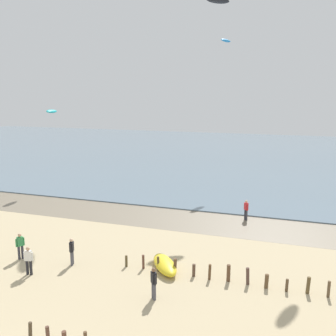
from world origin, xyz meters
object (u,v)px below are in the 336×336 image
Objects in this scene: person_right_flank at (246,209)px; kite_aloft_8 at (226,41)px; person_by_waterline at (154,282)px; kite_aloft_9 at (52,111)px; person_far_down_beach at (72,251)px; person_left_flank at (29,260)px; person_mid_beach at (20,245)px; grounded_kite at (165,265)px; kite_aloft_4 at (218,0)px.

person_right_flank is 23.86m from kite_aloft_8.
person_by_waterline is 29.10m from kite_aloft_9.
kite_aloft_9 is (-13.48, 17.80, 7.54)m from person_far_down_beach.
kite_aloft_8 is (5.16, 31.42, 15.74)m from person_left_flank.
person_mid_beach is at bearing 139.30° from person_left_flank.
kite_aloft_8 is (3.54, 29.43, 15.74)m from person_far_down_beach.
person_by_waterline is 0.55× the size of grounded_kite.
person_far_down_beach is at bearing 67.21° from grounded_kite.
kite_aloft_4 is at bearing -31.00° from grounded_kite.
person_mid_beach is 9.36m from grounded_kite.
grounded_kite is at bearing -106.37° from person_right_flank.
kite_aloft_8 is at bearing 48.61° from kite_aloft_4.
person_right_flank is 1.00× the size of person_far_down_beach.
person_by_waterline is at bearing -131.79° from kite_aloft_4.
person_far_down_beach is 33.56m from kite_aloft_8.
kite_aloft_4 is 9.10m from kite_aloft_8.
grounded_kite is 26.60m from kite_aloft_9.
person_mid_beach and person_by_waterline have the same top height.
kite_aloft_8 is at bearing -61.74° from kite_aloft_9.
kite_aloft_9 is (-19.12, 16.60, 8.14)m from grounded_kite.
person_by_waterline is 1.00× the size of person_right_flank.
person_far_down_beach is at bearing -148.30° from kite_aloft_4.
kite_aloft_8 is at bearing -30.60° from grounded_kite.
person_left_flank is 7.96m from grounded_kite.
grounded_kite is 1.52× the size of kite_aloft_8.
kite_aloft_9 is at bearing 118.66° from person_mid_beach.
person_left_flank is at bearing -129.15° from person_far_down_beach.
person_far_down_beach is (-8.90, -12.32, 0.00)m from person_right_flank.
kite_aloft_4 is 21.10m from kite_aloft_9.
kite_aloft_8 is (7.12, 29.74, 15.74)m from person_mid_beach.
kite_aloft_8 is 1.01× the size of kite_aloft_9.
person_mid_beach is 34.39m from kite_aloft_8.
person_by_waterline is at bearing 23.96° from kite_aloft_8.
person_right_flank is (10.53, 14.32, 0.00)m from person_left_flank.
person_far_down_beach is 0.55× the size of grounded_kite.
grounded_kite is at bearing 9.35° from person_mid_beach.
person_by_waterline is 7.87m from person_left_flank.
person_mid_beach reaches higher than grounded_kite.
person_mid_beach and person_left_flank have the same top height.
person_left_flank and person_right_flank have the same top height.
person_mid_beach is 17.76m from person_right_flank.
kite_aloft_9 is at bearing -36.59° from kite_aloft_8.
kite_aloft_8 is at bearing 76.54° from person_mid_beach.
person_by_waterline is 0.83× the size of kite_aloft_8.
person_right_flank reaches higher than grounded_kite.
person_far_down_beach is 5.80m from grounded_kite.
person_left_flank is (-7.86, 0.23, 0.00)m from person_by_waterline.
kite_aloft_9 is (-17.02, -11.62, -8.20)m from kite_aloft_8.
kite_aloft_4 is at bearing 69.48° from person_mid_beach.
kite_aloft_4 is at bearing 118.44° from person_right_flank.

